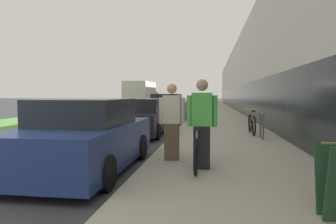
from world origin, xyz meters
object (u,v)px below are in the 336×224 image
(tandem_bicycle, at_px, (198,147))
(person_bystander, at_px, (172,122))
(person_rider, at_px, (202,124))
(cruiser_bike_nearest, at_px, (252,124))
(parked_sedan_curbside, at_px, (85,138))
(vintage_roadster_curbside, at_px, (143,118))
(moving_truck, at_px, (141,96))
(bike_rack_hoop, at_px, (262,123))
(parked_sedan_far, at_px, (167,109))

(tandem_bicycle, relative_size, person_bystander, 1.40)
(person_rider, distance_m, cruiser_bike_nearest, 5.60)
(parked_sedan_curbside, height_order, vintage_roadster_curbside, parked_sedan_curbside)
(tandem_bicycle, bearing_deg, person_rider, -73.15)
(person_rider, bearing_deg, moving_truck, 106.10)
(bike_rack_hoop, distance_m, parked_sedan_far, 8.39)
(person_bystander, distance_m, parked_sedan_curbside, 1.87)
(tandem_bicycle, bearing_deg, vintage_roadster_curbside, 113.84)
(person_bystander, relative_size, cruiser_bike_nearest, 0.95)
(tandem_bicycle, distance_m, person_bystander, 0.86)
(tandem_bicycle, xyz_separation_m, vintage_roadster_curbside, (-2.41, 5.45, 0.15))
(person_rider, relative_size, parked_sedan_curbside, 0.43)
(vintage_roadster_curbside, bearing_deg, person_rider, -66.50)
(vintage_roadster_curbside, distance_m, moving_truck, 17.91)
(person_rider, relative_size, bike_rack_hoop, 2.06)
(tandem_bicycle, height_order, person_bystander, person_bystander)
(parked_sedan_far, distance_m, moving_truck, 12.44)
(cruiser_bike_nearest, bearing_deg, parked_sedan_curbside, -127.53)
(cruiser_bike_nearest, distance_m, parked_sedan_far, 7.36)
(bike_rack_hoop, height_order, cruiser_bike_nearest, cruiser_bike_nearest)
(cruiser_bike_nearest, bearing_deg, vintage_roadster_curbside, 174.33)
(vintage_roadster_curbside, relative_size, moving_truck, 0.66)
(tandem_bicycle, xyz_separation_m, bike_rack_hoop, (1.91, 3.94, 0.15))
(moving_truck, bearing_deg, person_rider, -73.90)
(tandem_bicycle, xyz_separation_m, parked_sedan_far, (-2.30, 11.19, 0.22))
(person_rider, bearing_deg, person_bystander, 134.84)
(bike_rack_hoop, bearing_deg, parked_sedan_far, 120.11)
(person_bystander, bearing_deg, tandem_bicycle, -33.53)
(cruiser_bike_nearest, height_order, vintage_roadster_curbside, vintage_roadster_curbside)
(cruiser_bike_nearest, distance_m, moving_truck, 19.68)
(person_rider, height_order, cruiser_bike_nearest, person_rider)
(person_bystander, bearing_deg, cruiser_bike_nearest, 63.40)
(person_rider, relative_size, moving_truck, 0.26)
(person_bystander, bearing_deg, parked_sedan_far, 99.00)
(cruiser_bike_nearest, distance_m, vintage_roadster_curbside, 4.17)
(person_rider, xyz_separation_m, parked_sedan_far, (-2.39, 11.49, -0.29))
(tandem_bicycle, distance_m, bike_rack_hoop, 4.38)
(bike_rack_hoop, bearing_deg, vintage_roadster_curbside, 160.63)
(person_bystander, distance_m, cruiser_bike_nearest, 5.22)
(tandem_bicycle, bearing_deg, parked_sedan_curbside, -173.98)
(person_bystander, bearing_deg, person_rider, -45.16)
(person_bystander, relative_size, parked_sedan_curbside, 0.41)
(person_bystander, relative_size, parked_sedan_far, 0.39)
(bike_rack_hoop, bearing_deg, person_bystander, -125.19)
(parked_sedan_curbside, bearing_deg, tandem_bicycle, 6.02)
(person_bystander, xyz_separation_m, cruiser_bike_nearest, (2.33, 4.65, -0.47))
(person_rider, relative_size, vintage_roadster_curbside, 0.40)
(bike_rack_hoop, distance_m, moving_truck, 20.75)
(vintage_roadster_curbside, distance_m, parked_sedan_far, 5.74)
(vintage_roadster_curbside, xyz_separation_m, parked_sedan_far, (0.11, 5.74, 0.07))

